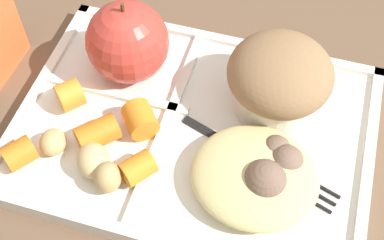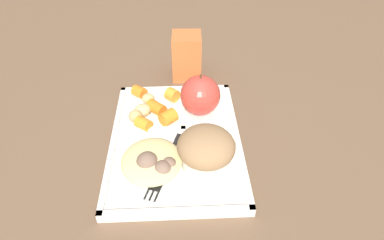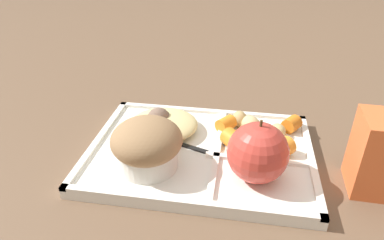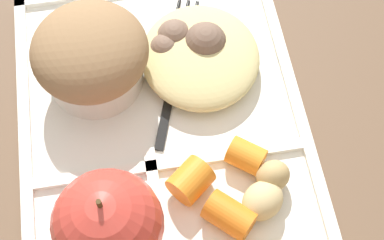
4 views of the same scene
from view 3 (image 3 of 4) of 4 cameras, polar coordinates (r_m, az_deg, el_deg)
The scene contains 18 objects.
ground at distance 0.54m, azimuth 1.39°, elevation -6.06°, with size 6.00×6.00×0.00m, color brown.
lunch_tray at distance 0.53m, azimuth 1.48°, elevation -5.43°, with size 0.33×0.24×0.02m.
green_apple at distance 0.46m, azimuth 10.74°, elevation -5.29°, with size 0.08×0.08×0.09m.
bran_muffin at distance 0.48m, azimuth -7.41°, elevation -4.07°, with size 0.10×0.10×0.07m.
carrot_slice_tilted at distance 0.55m, azimuth 10.31°, elevation -2.21°, with size 0.03×0.03×0.04m, color orange.
carrot_slice_edge at distance 0.53m, azimuth 6.77°, elevation -3.24°, with size 0.03×0.03×0.03m, color orange.
carrot_slice_center at distance 0.53m, azimuth 14.85°, elevation -4.37°, with size 0.03×0.03×0.02m, color orange.
carrot_slice_large at distance 0.59m, azimuth 16.05°, elevation -0.66°, with size 0.02×0.02×0.03m, color orange.
carrot_slice_small at distance 0.57m, azimuth 5.58°, elevation -0.66°, with size 0.02×0.02×0.03m, color orange.
potato_chunk_wedge at distance 0.57m, azimuth 9.59°, elevation -0.65°, with size 0.03×0.04×0.03m, color tan.
potato_chunk_large at distance 0.58m, azimuth 7.81°, elevation 0.19°, with size 0.02×0.03×0.03m, color tan.
potato_chunk_browned at distance 0.57m, azimuth 13.92°, elevation -1.67°, with size 0.02×0.03×0.02m, color tan.
egg_noodle_pile at distance 0.57m, azimuth -4.71°, elevation -0.72°, with size 0.11×0.10×0.03m, color #D6C684.
meatball_back at distance 0.55m, azimuth -7.48°, elevation -1.33°, with size 0.03×0.03×0.03m, color #755B4C.
meatball_side at distance 0.54m, azimuth -6.66°, elevation -2.12°, with size 0.03×0.03×0.03m, color #755B4C.
meatball_center at distance 0.57m, azimuth -5.48°, elevation 0.16°, with size 0.04×0.04×0.04m, color #755B4C.
plastic_fork at distance 0.56m, azimuth -6.09°, elevation -2.73°, with size 0.16×0.06×0.00m.
milk_carton at distance 0.51m, azimuth 28.68°, elevation -5.01°, with size 0.07×0.07×0.11m, color orange.
Camera 3 is at (-0.06, 0.43, 0.32)m, focal length 32.45 mm.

